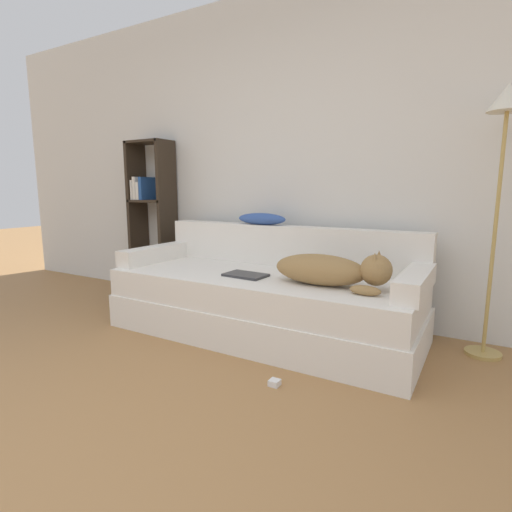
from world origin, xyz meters
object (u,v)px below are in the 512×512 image
dog (330,270)px  laptop (246,275)px  couch (262,305)px  bookshelf (151,209)px  throw_pillow (262,219)px  power_adapter (275,383)px  floor_lamp (504,141)px

dog → laptop: dog is taller
couch → dog: size_ratio=2.95×
couch → laptop: bearing=-120.3°
couch → bookshelf: size_ratio=1.47×
bookshelf → couch: bearing=-16.6°
throw_pillow → power_adapter: (0.68, -1.05, -0.82)m
couch → floor_lamp: bearing=14.9°
throw_pillow → laptop: bearing=-73.2°
floor_lamp → power_adapter: (-0.99, -1.06, -1.35)m
dog → floor_lamp: bearing=28.2°
bookshelf → power_adapter: size_ratio=26.91×
floor_lamp → power_adapter: floor_lamp is taller
laptop → power_adapter: 0.88m
dog → throw_pillow: (-0.78, 0.47, 0.27)m
couch → floor_lamp: size_ratio=1.34×
dog → laptop: 0.63m
dog → throw_pillow: throw_pillow is taller
laptop → bookshelf: (-1.49, 0.59, 0.41)m
bookshelf → power_adapter: bookshelf is taller
floor_lamp → power_adapter: size_ratio=29.54×
couch → dog: (0.55, -0.09, 0.34)m
floor_lamp → throw_pillow: bearing=-179.9°
couch → power_adapter: bearing=-56.0°
bookshelf → dog: bearing=-14.8°
couch → dog: 0.66m
dog → power_adapter: dog is taller
dog → laptop: bearing=-177.4°
couch → throw_pillow: bearing=120.3°
power_adapter → dog: bearing=80.3°
throw_pillow → floor_lamp: bearing=0.1°
floor_lamp → couch: bearing=-165.1°
couch → throw_pillow: (-0.22, 0.38, 0.61)m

